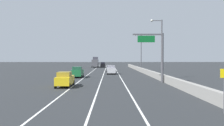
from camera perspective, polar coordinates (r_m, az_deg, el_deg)
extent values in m
plane|color=#26282B|center=(66.37, -0.09, -2.02)|extent=(320.00, 320.00, 0.00)
cube|color=silver|center=(57.58, -5.48, -2.51)|extent=(0.16, 130.00, 0.00)
cube|color=silver|center=(57.39, -2.00, -2.52)|extent=(0.16, 130.00, 0.00)
cube|color=silver|center=(57.42, 1.50, -2.52)|extent=(0.16, 130.00, 0.00)
cube|color=gray|center=(43.25, 10.85, -3.03)|extent=(0.60, 120.00, 1.10)
cylinder|color=#47474C|center=(35.82, 12.28, 1.22)|extent=(0.36, 0.36, 7.50)
cube|color=#47474C|center=(35.57, 8.74, 6.96)|extent=(4.50, 0.20, 0.20)
cube|color=#0C5923|center=(35.35, 8.41, 5.86)|extent=(2.60, 0.10, 1.00)
cylinder|color=#4C4C51|center=(17.42, 25.88, -7.23)|extent=(0.10, 0.10, 2.40)
cylinder|color=#4C4C51|center=(42.36, 12.12, 3.28)|extent=(0.24, 0.24, 10.56)
cube|color=#4C4C51|center=(42.67, 10.95, 10.20)|extent=(1.80, 0.12, 0.12)
sphere|color=beige|center=(42.50, 9.74, 10.24)|extent=(0.44, 0.44, 0.44)
cylinder|color=#4C4C51|center=(67.60, 7.17, 2.51)|extent=(0.24, 0.24, 10.56)
cube|color=#4C4C51|center=(67.79, 6.43, 6.85)|extent=(1.80, 0.12, 0.12)
sphere|color=beige|center=(67.69, 5.66, 6.86)|extent=(0.44, 0.44, 0.44)
cube|color=slate|center=(63.87, -0.50, -1.43)|extent=(1.88, 4.56, 0.91)
cube|color=#4D505A|center=(63.39, -0.52, -0.76)|extent=(1.59, 2.08, 0.60)
cylinder|color=black|center=(65.72, -1.14, -1.75)|extent=(0.24, 0.69, 0.68)
cylinder|color=black|center=(65.67, 0.23, -1.75)|extent=(0.24, 0.69, 0.68)
cylinder|color=black|center=(62.12, -1.28, -1.92)|extent=(0.24, 0.69, 0.68)
cylinder|color=black|center=(62.08, 0.17, -1.92)|extent=(0.24, 0.69, 0.68)
cube|color=gold|center=(30.86, -11.47, -4.16)|extent=(1.89, 4.66, 1.02)
cube|color=olive|center=(30.33, -11.63, -2.72)|extent=(1.63, 2.11, 0.60)
cylinder|color=black|center=(32.89, -12.33, -4.72)|extent=(0.23, 0.68, 0.68)
cylinder|color=black|center=(32.61, -9.44, -4.76)|extent=(0.23, 0.68, 0.68)
cylinder|color=black|center=(29.24, -13.73, -5.47)|extent=(0.23, 0.68, 0.68)
cylinder|color=black|center=(28.94, -10.48, -5.52)|extent=(0.23, 0.68, 0.68)
cube|color=black|center=(92.46, -2.25, -0.53)|extent=(1.78, 4.60, 1.21)
cube|color=black|center=(91.97, -2.26, 0.03)|extent=(1.55, 2.07, 0.60)
cylinder|color=black|center=(94.34, -2.71, -0.86)|extent=(0.22, 0.68, 0.68)
cylinder|color=black|center=(94.30, -1.75, -0.86)|extent=(0.22, 0.68, 0.68)
cylinder|color=black|center=(90.66, -2.78, -0.94)|extent=(0.22, 0.68, 0.68)
cylinder|color=black|center=(90.62, -1.78, -0.94)|extent=(0.22, 0.68, 0.68)
cube|color=#B7B7BC|center=(54.04, -0.20, -1.79)|extent=(1.96, 4.47, 1.12)
cube|color=gray|center=(53.56, -0.19, -0.90)|extent=(1.70, 2.02, 0.60)
cylinder|color=black|center=(55.83, -1.13, -2.27)|extent=(0.23, 0.68, 0.68)
cylinder|color=black|center=(55.87, 0.65, -2.27)|extent=(0.23, 0.68, 0.68)
cylinder|color=black|center=(52.29, -1.10, -2.51)|extent=(0.23, 0.68, 0.68)
cylinder|color=black|center=(52.33, 0.80, -2.50)|extent=(0.23, 0.68, 0.68)
cube|color=#196033|center=(45.22, -8.46, -2.37)|extent=(1.88, 4.60, 1.15)
cube|color=#1C4633|center=(44.72, -8.54, -1.28)|extent=(1.65, 2.07, 0.60)
cylinder|color=black|center=(47.21, -9.18, -2.92)|extent=(0.22, 0.68, 0.68)
cylinder|color=black|center=(46.99, -7.12, -2.94)|extent=(0.22, 0.68, 0.68)
cylinder|color=black|center=(43.56, -9.89, -3.27)|extent=(0.22, 0.68, 0.68)
cylinder|color=black|center=(43.32, -7.66, -3.29)|extent=(0.22, 0.68, 0.68)
cube|color=#4C4C51|center=(94.87, -4.15, 0.05)|extent=(2.48, 8.93, 2.67)
cube|color=#3A3A45|center=(96.81, -4.09, 1.19)|extent=(2.13, 1.98, 1.10)
cylinder|color=black|center=(98.72, -4.69, -0.68)|extent=(0.23, 1.00, 1.00)
cylinder|color=black|center=(98.61, -3.39, -0.68)|extent=(0.23, 1.00, 1.00)
cylinder|color=black|center=(91.23, -4.98, -0.83)|extent=(0.23, 1.00, 1.00)
cylinder|color=black|center=(91.11, -3.57, -0.83)|extent=(0.23, 1.00, 1.00)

